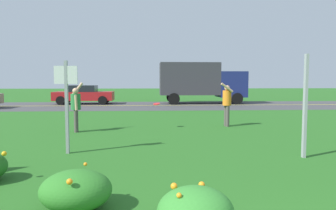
# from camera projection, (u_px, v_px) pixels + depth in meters

# --- Properties ---
(ground_plane) EXTENTS (120.00, 120.00, 0.00)m
(ground_plane) POSITION_uv_depth(u_px,v_px,m) (176.00, 127.00, 12.31)
(ground_plane) COLOR #26601E
(highway_strip) EXTENTS (120.00, 8.07, 0.01)m
(highway_strip) POSITION_uv_depth(u_px,v_px,m) (163.00, 105.00, 22.89)
(highway_strip) COLOR #424244
(highway_strip) RESTS_ON ground
(highway_center_stripe) EXTENTS (120.00, 0.16, 0.00)m
(highway_center_stripe) POSITION_uv_depth(u_px,v_px,m) (163.00, 105.00, 22.89)
(highway_center_stripe) COLOR yellow
(highway_center_stripe) RESTS_ON ground
(daylily_clump_mid_right) EXTENTS (1.01, 0.87, 0.61)m
(daylily_clump_mid_right) POSITION_uv_depth(u_px,v_px,m) (76.00, 190.00, 4.38)
(daylily_clump_mid_right) COLOR #2D7526
(daylily_clump_mid_right) RESTS_ON ground
(sign_post_near_path) EXTENTS (0.56, 0.10, 2.30)m
(sign_post_near_path) POSITION_uv_depth(u_px,v_px,m) (66.00, 97.00, 7.72)
(sign_post_near_path) COLOR #93969B
(sign_post_near_path) RESTS_ON ground
(sign_post_by_roadside) EXTENTS (0.07, 0.10, 2.43)m
(sign_post_by_roadside) POSITION_uv_depth(u_px,v_px,m) (305.00, 106.00, 7.31)
(sign_post_by_roadside) COLOR #93969B
(sign_post_by_roadside) RESTS_ON ground
(person_thrower_green_shirt) EXTENTS (0.41, 0.53, 1.76)m
(person_thrower_green_shirt) POSITION_uv_depth(u_px,v_px,m) (76.00, 106.00, 11.01)
(person_thrower_green_shirt) COLOR #287038
(person_thrower_green_shirt) RESTS_ON ground
(person_catcher_orange_shirt) EXTENTS (0.52, 0.55, 1.74)m
(person_catcher_orange_shirt) POSITION_uv_depth(u_px,v_px,m) (227.00, 102.00, 12.38)
(person_catcher_orange_shirt) COLOR orange
(person_catcher_orange_shirt) RESTS_ON ground
(frisbee_red) EXTENTS (0.27, 0.26, 0.10)m
(frisbee_red) POSITION_uv_depth(u_px,v_px,m) (157.00, 104.00, 11.81)
(frisbee_red) COLOR red
(car_red_center_left) EXTENTS (4.50, 2.00, 1.45)m
(car_red_center_left) POSITION_uv_depth(u_px,v_px,m) (84.00, 94.00, 24.27)
(car_red_center_left) COLOR maroon
(car_red_center_left) RESTS_ON ground
(box_truck_navy) EXTENTS (6.70, 2.46, 3.20)m
(box_truck_navy) POSITION_uv_depth(u_px,v_px,m) (200.00, 81.00, 24.73)
(box_truck_navy) COLOR navy
(box_truck_navy) RESTS_ON ground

